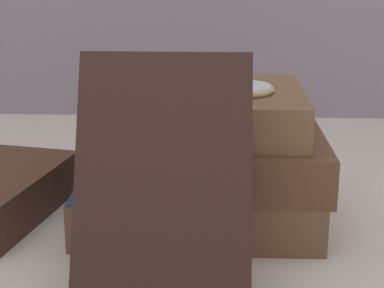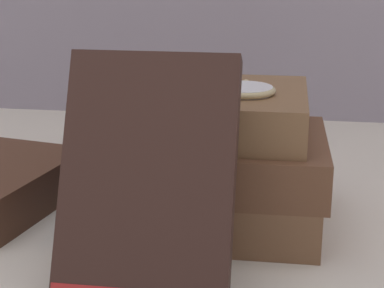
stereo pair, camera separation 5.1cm
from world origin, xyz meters
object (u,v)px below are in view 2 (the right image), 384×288
book_flat_top (198,110)px  pocket_watch (244,90)px  book_leaning_front (148,186)px  reading_glasses (197,166)px  book_flat_bottom (195,196)px  book_flat_middle (203,156)px

book_flat_top → pocket_watch: pocket_watch is taller
book_leaning_front → pocket_watch: 0.13m
book_leaning_front → reading_glasses: bearing=90.7°
book_flat_bottom → book_flat_top: size_ratio=1.19×
book_flat_middle → reading_glasses: bearing=99.3°
book_flat_top → reading_glasses: book_flat_top is taller
pocket_watch → book_flat_bottom: bearing=168.0°
reading_glasses → book_leaning_front: bearing=-81.1°
book_flat_top → pocket_watch: size_ratio=3.11×
book_flat_top → book_leaning_front: size_ratio=1.05×
book_flat_top → pocket_watch: bearing=-16.2°
book_flat_bottom → book_leaning_front: bearing=-96.4°
book_flat_middle → book_leaning_front: size_ratio=1.21×
book_flat_middle → reading_glasses: (-0.02, 0.14, -0.06)m
reading_glasses → pocket_watch: bearing=-59.4°
reading_glasses → book_flat_middle: bearing=-71.6°
book_leaning_front → pocket_watch: bearing=65.0°
book_flat_top → book_leaning_front: book_leaning_front is taller
book_flat_middle → book_leaning_front: (-0.02, -0.12, 0.02)m
book_leaning_front → pocket_watch: (0.05, 0.12, 0.04)m
book_flat_top → reading_glasses: (-0.02, 0.13, -0.09)m
book_flat_bottom → reading_glasses: (-0.02, 0.13, -0.02)m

